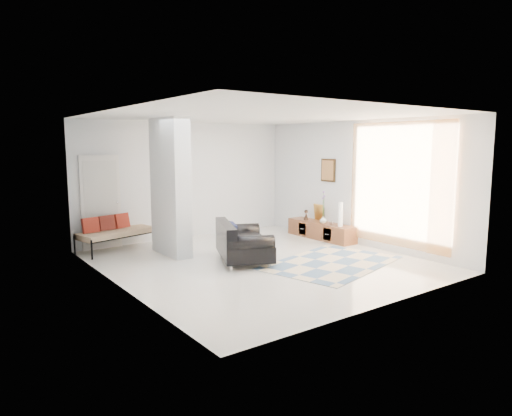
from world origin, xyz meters
TOP-DOWN VIEW (x-y plane):
  - floor at (0.00, 0.00)m, footprint 6.00×6.00m
  - ceiling at (0.00, 0.00)m, footprint 6.00×6.00m
  - wall_back at (0.00, 3.00)m, footprint 6.00×0.00m
  - wall_front at (0.00, -3.00)m, footprint 6.00×0.00m
  - wall_left at (-2.75, 0.00)m, footprint 0.00×6.00m
  - wall_right at (2.75, 0.00)m, footprint 0.00×6.00m
  - partition_column at (-1.10, 1.60)m, footprint 0.35×1.20m
  - hallway_door at (-2.10, 2.96)m, footprint 0.85×0.06m
  - curtain at (2.67, -1.15)m, footprint 0.00×2.55m
  - wall_art at (2.72, 0.90)m, footprint 0.04×0.45m
  - media_console at (2.52, 0.90)m, footprint 0.45×1.94m
  - loveseat at (-0.25, 0.29)m, footprint 1.45×1.78m
  - daybed at (-1.93, 2.62)m, footprint 1.75×1.07m
  - area_rug at (1.05, -0.90)m, footprint 3.01×2.37m
  - cylinder_lamp at (2.50, 0.26)m, footprint 0.10×0.10m
  - bronze_figurine at (2.47, 1.39)m, footprint 0.14×0.14m
  - vase at (2.47, 0.78)m, footprint 0.17×0.17m

SIDE VIEW (x-z plane):
  - floor at x=0.00m, z-range 0.00..0.00m
  - area_rug at x=1.05m, z-range 0.00..0.01m
  - media_console at x=2.52m, z-range -0.20..0.60m
  - loveseat at x=-0.25m, z-range -0.02..0.74m
  - daybed at x=-1.93m, z-range 0.04..0.80m
  - vase at x=2.47m, z-range 0.40..0.57m
  - bronze_figurine at x=2.47m, z-range 0.40..0.65m
  - cylinder_lamp at x=2.50m, z-range 0.40..0.95m
  - hallway_door at x=-2.10m, z-range 0.00..2.04m
  - partition_column at x=-1.10m, z-range 0.00..2.80m
  - wall_back at x=0.00m, z-range -1.60..4.40m
  - wall_front at x=0.00m, z-range -1.60..4.40m
  - wall_left at x=-2.75m, z-range -1.60..4.40m
  - wall_right at x=2.75m, z-range -1.60..4.40m
  - curtain at x=2.67m, z-range 0.17..2.72m
  - wall_art at x=2.72m, z-range 1.38..1.92m
  - ceiling at x=0.00m, z-range 2.80..2.80m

